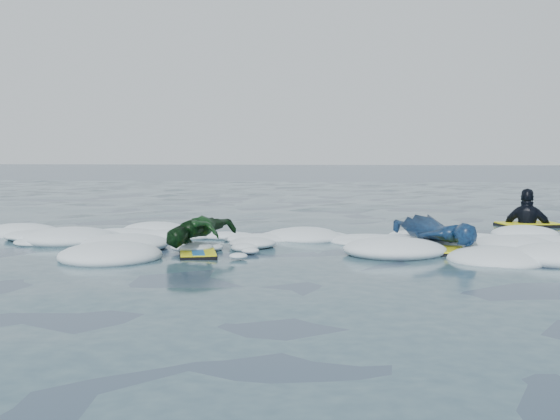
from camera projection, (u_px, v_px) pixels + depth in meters
The scene contains 5 objects.
ground at pixel (277, 256), 8.60m from camera, with size 120.00×120.00×0.00m, color #18283B.
foam_band at pixel (285, 245), 9.63m from camera, with size 12.00×3.10×0.30m, color white, non-canonical shape.
prone_woman_unit at pixel (437, 234), 9.09m from camera, with size 1.22×1.73×0.42m.
prone_child_unit at pixel (201, 235), 8.74m from camera, with size 0.96×1.33×0.47m.
waiting_rider_unit at pixel (527, 232), 11.89m from camera, with size 1.10×0.76×1.51m.
Camera 1 is at (0.96, -8.47, 1.28)m, focal length 45.00 mm.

